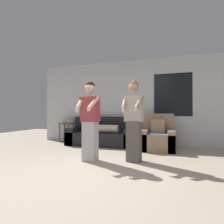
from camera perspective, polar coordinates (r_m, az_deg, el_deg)
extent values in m
plane|color=tan|center=(2.83, -4.99, -20.55)|extent=(14.00, 14.00, 0.00)
cube|color=silver|center=(5.71, 6.72, 3.20)|extent=(6.48, 0.06, 2.70)
cube|color=black|center=(5.61, 19.22, 5.35)|extent=(1.10, 0.01, 1.30)
cube|color=black|center=(5.48, -3.33, -8.68)|extent=(2.12, 0.86, 0.40)
cube|color=black|center=(5.74, -2.22, -3.91)|extent=(2.12, 0.22, 0.48)
cube|color=black|center=(5.85, -11.93, -7.47)|extent=(0.28, 0.86, 0.54)
cube|color=black|center=(5.23, 6.32, -8.29)|extent=(0.28, 0.86, 0.54)
cylinder|color=#CCB299|center=(5.34, -3.72, -5.42)|extent=(1.10, 0.24, 0.24)
cube|color=#937A60|center=(4.93, 14.73, -9.30)|extent=(0.86, 0.90, 0.44)
cube|color=#937A60|center=(5.23, 14.84, -3.42)|extent=(0.86, 0.20, 0.53)
cube|color=#937A60|center=(4.95, 10.75, -8.70)|extent=(0.18, 0.90, 0.54)
cube|color=#937A60|center=(4.93, 18.72, -8.71)|extent=(0.18, 0.90, 0.54)
cube|color=slate|center=(4.86, 14.70, -6.73)|extent=(0.73, 0.72, 0.01)
cube|color=#A87F56|center=(4.96, 14.74, -4.45)|extent=(0.36, 0.14, 0.36)
cube|color=brown|center=(6.28, -14.60, -3.64)|extent=(0.44, 0.38, 0.04)
cylinder|color=brown|center=(6.27, -16.74, -6.64)|extent=(0.04, 0.04, 0.62)
cylinder|color=brown|center=(6.08, -13.91, -6.83)|extent=(0.04, 0.04, 0.62)
cylinder|color=brown|center=(6.52, -15.27, -6.41)|extent=(0.04, 0.04, 0.62)
cylinder|color=brown|center=(6.34, -12.51, -6.58)|extent=(0.04, 0.04, 0.62)
cube|color=beige|center=(6.31, -15.54, -2.84)|extent=(0.10, 0.02, 0.17)
cube|color=beige|center=(6.27, -14.60, -2.95)|extent=(0.13, 0.02, 0.15)
cube|color=beige|center=(6.24, -13.65, -3.06)|extent=(0.16, 0.02, 0.13)
cube|color=#B2B2B7|center=(3.68, -7.11, -9.41)|extent=(0.29, 0.26, 0.81)
cube|color=#99383D|center=(3.63, -7.17, 0.96)|extent=(0.38, 0.28, 0.53)
sphere|color=#DBAD8E|center=(3.66, -7.20, 7.69)|extent=(0.21, 0.21, 0.21)
sphere|color=black|center=(3.68, -7.14, 8.25)|extent=(0.20, 0.20, 0.20)
cylinder|color=#DBAD8E|center=(3.58, -10.41, 2.84)|extent=(0.11, 0.36, 0.31)
cube|color=white|center=(3.43, -11.36, 0.93)|extent=(0.04, 0.04, 0.13)
cylinder|color=#DBAD8E|center=(3.43, -6.09, 2.98)|extent=(0.15, 0.36, 0.31)
cube|color=white|center=(3.31, -7.60, 0.99)|extent=(0.05, 0.04, 0.08)
cube|color=#56514C|center=(3.64, 7.18, -9.45)|extent=(0.30, 0.27, 0.81)
cube|color=#ADA89E|center=(3.60, 7.13, 1.10)|extent=(0.39, 0.28, 0.53)
sphere|color=#A37A5B|center=(3.63, 7.11, 7.94)|extent=(0.21, 0.21, 0.21)
sphere|color=brown|center=(3.65, 7.13, 8.50)|extent=(0.20, 0.20, 0.20)
cylinder|color=#A37A5B|center=(3.50, 4.10, 3.04)|extent=(0.09, 0.36, 0.31)
cube|color=white|center=(3.35, 3.63, 1.09)|extent=(0.04, 0.04, 0.13)
cylinder|color=#A37A5B|center=(3.42, 8.85, 3.15)|extent=(0.17, 0.36, 0.31)
cube|color=white|center=(3.27, 7.83, 1.13)|extent=(0.05, 0.04, 0.08)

